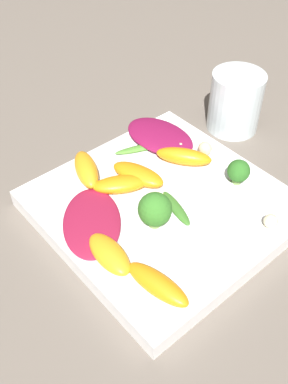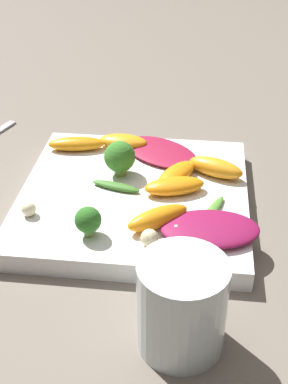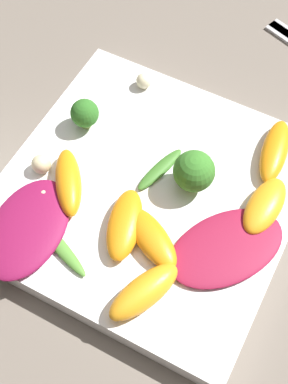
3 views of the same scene
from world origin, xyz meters
name	(u,v)px [view 3 (image 3 of 3)]	position (x,y,z in m)	size (l,w,h in m)	color
ground_plane	(149,201)	(0.00, 0.00, 0.00)	(2.40, 2.40, 0.00)	#6B6056
plate	(149,195)	(0.00, 0.00, 0.01)	(0.27, 0.27, 0.02)	white
radicchio_leaf_0	(27,228)	(0.09, -0.07, 0.03)	(0.11, 0.08, 0.01)	maroon
radicchio_leaf_1	(226,247)	(0.02, 0.09, 0.03)	(0.13, 0.12, 0.01)	maroon
orange_segment_0	(275,151)	(-0.09, 0.09, 0.03)	(0.08, 0.04, 0.02)	orange
orange_segment_1	(68,182)	(0.03, -0.07, 0.03)	(0.07, 0.06, 0.02)	orange
orange_segment_2	(144,292)	(0.10, 0.04, 0.03)	(0.07, 0.05, 0.02)	orange
orange_segment_3	(152,238)	(0.05, 0.03, 0.03)	(0.06, 0.07, 0.02)	orange
orange_segment_4	(123,223)	(0.05, 0.00, 0.03)	(0.08, 0.05, 0.02)	orange
orange_segment_5	(265,206)	(-0.03, 0.10, 0.03)	(0.07, 0.03, 0.02)	orange
broccoli_floret_0	(194,172)	(-0.02, 0.03, 0.05)	(0.04, 0.04, 0.04)	#7A9E51
broccoli_floret_1	(85,114)	(-0.04, -0.09, 0.04)	(0.03, 0.03, 0.03)	#7A9E51
arugula_sprig_0	(56,242)	(0.09, -0.05, 0.03)	(0.04, 0.08, 0.01)	#518E33
arugula_sprig_1	(162,170)	(-0.02, 0.00, 0.03)	(0.06, 0.03, 0.01)	#3D7528
macadamia_nut_0	(144,81)	(-0.11, -0.06, 0.03)	(0.02, 0.02, 0.02)	beige
macadamia_nut_1	(44,196)	(0.06, -0.08, 0.03)	(0.01, 0.01, 0.01)	beige
macadamia_nut_2	(41,164)	(0.03, -0.10, 0.03)	(0.02, 0.02, 0.02)	beige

